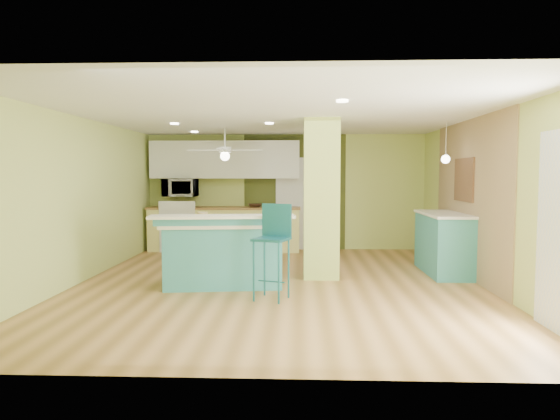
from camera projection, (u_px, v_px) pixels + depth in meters
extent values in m
cube|color=olive|center=(279.00, 284.00, 7.49)|extent=(6.00, 7.00, 0.01)
cube|color=white|center=(279.00, 115.00, 7.31)|extent=(6.00, 7.00, 0.01)
cube|color=#C5D572|center=(286.00, 192.00, 10.89)|extent=(6.00, 0.01, 2.50)
cube|color=#C5D572|center=(260.00, 224.00, 3.90)|extent=(6.00, 0.01, 2.50)
cube|color=#C5D572|center=(80.00, 200.00, 7.52)|extent=(0.01, 7.00, 2.50)
cube|color=#C5D572|center=(484.00, 201.00, 7.28)|extent=(0.01, 7.00, 2.50)
cube|color=#947554|center=(469.00, 199.00, 7.88)|extent=(0.02, 3.40, 2.50)
cube|color=#444C1E|center=(295.00, 192.00, 10.87)|extent=(2.20, 0.02, 2.50)
cube|color=silver|center=(295.00, 204.00, 10.86)|extent=(0.82, 0.05, 2.00)
cube|color=#B9CD5F|center=(321.00, 199.00, 7.87)|extent=(0.55, 0.55, 2.50)
cube|color=#EFE97D|center=(225.00, 230.00, 10.70)|extent=(3.20, 0.60, 0.90)
cube|color=brown|center=(224.00, 208.00, 10.66)|extent=(3.25, 0.63, 0.04)
cube|color=white|center=(181.00, 230.00, 10.73)|extent=(0.76, 0.64, 0.90)
cube|color=black|center=(177.00, 233.00, 10.41)|extent=(0.59, 0.02, 0.50)
cube|color=white|center=(177.00, 205.00, 10.39)|extent=(0.76, 0.06, 0.18)
cube|color=white|center=(225.00, 160.00, 10.71)|extent=(3.20, 0.34, 0.80)
imported|color=white|center=(180.00, 188.00, 10.67)|extent=(0.70, 0.48, 0.39)
cylinder|color=white|center=(225.00, 139.00, 9.36)|extent=(0.03, 0.03, 0.40)
cylinder|color=white|center=(225.00, 150.00, 9.37)|extent=(0.24, 0.24, 0.10)
sphere|color=white|center=(225.00, 156.00, 9.38)|extent=(0.18, 0.18, 0.18)
cylinder|color=white|center=(446.00, 140.00, 7.97)|extent=(0.01, 0.01, 0.62)
sphere|color=white|center=(446.00, 159.00, 8.00)|extent=(0.14, 0.14, 0.14)
cube|color=brown|center=(464.00, 180.00, 8.06)|extent=(0.03, 0.90, 0.70)
cube|color=teal|center=(224.00, 256.00, 7.34)|extent=(1.75, 1.02, 0.88)
cube|color=white|center=(223.00, 224.00, 7.31)|extent=(1.86, 1.13, 0.05)
cube|color=teal|center=(222.00, 221.00, 6.91)|extent=(1.88, 0.36, 0.13)
cube|color=white|center=(222.00, 217.00, 6.91)|extent=(2.04, 0.65, 0.04)
cylinder|color=#1B677C|center=(254.00, 271.00, 6.40)|extent=(0.03, 0.03, 0.78)
cylinder|color=#1B677C|center=(279.00, 273.00, 6.27)|extent=(0.03, 0.03, 0.78)
cylinder|color=#1B677C|center=(265.00, 267.00, 6.73)|extent=(0.03, 0.03, 0.78)
cylinder|color=#1B677C|center=(289.00, 269.00, 6.60)|extent=(0.03, 0.03, 0.78)
cube|color=#1B677C|center=(271.00, 239.00, 6.47)|extent=(0.53, 0.53, 0.03)
cube|color=#1B677C|center=(277.00, 220.00, 6.62)|extent=(0.40, 0.17, 0.43)
cube|color=teal|center=(444.00, 244.00, 8.24)|extent=(0.62, 1.50, 0.96)
cube|color=white|center=(445.00, 214.00, 8.20)|extent=(0.66, 1.56, 0.04)
imported|color=#322014|center=(255.00, 206.00, 10.54)|extent=(0.35, 0.35, 0.08)
cylinder|color=gold|center=(203.00, 218.00, 7.24)|extent=(0.15, 0.15, 0.16)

